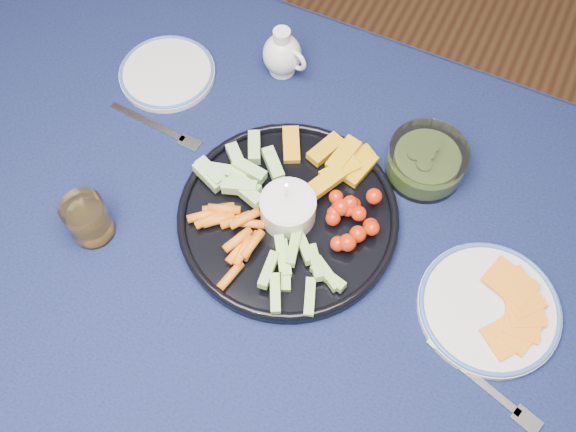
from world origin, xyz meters
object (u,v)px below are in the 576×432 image
at_px(dining_table, 239,281).
at_px(side_plate_extra, 167,73).
at_px(crudite_platter, 287,213).
at_px(cheese_plate, 490,307).
at_px(creamer_pitcher, 283,54).
at_px(juice_tumbler, 89,221).
at_px(pickle_bowl, 426,162).

xyz_separation_m(dining_table, side_plate_extra, (-0.29, 0.27, 0.10)).
height_order(crudite_platter, cheese_plate, crudite_platter).
bearing_deg(cheese_plate, side_plate_extra, 164.93).
distance_m(dining_table, creamer_pitcher, 0.41).
height_order(dining_table, creamer_pitcher, creamer_pitcher).
bearing_deg(dining_table, juice_tumbler, -166.76).
distance_m(dining_table, pickle_bowl, 0.37).
distance_m(creamer_pitcher, cheese_plate, 0.56).
height_order(pickle_bowl, cheese_plate, pickle_bowl).
bearing_deg(crudite_platter, side_plate_extra, 152.07).
bearing_deg(crudite_platter, pickle_bowl, 47.86).
bearing_deg(dining_table, cheese_plate, 13.78).
bearing_deg(creamer_pitcher, side_plate_extra, -150.70).
relative_size(creamer_pitcher, side_plate_extra, 0.56).
height_order(crudite_platter, creamer_pitcher, crudite_platter).
bearing_deg(side_plate_extra, dining_table, -43.63).
height_order(dining_table, pickle_bowl, pickle_bowl).
xyz_separation_m(pickle_bowl, juice_tumbler, (-0.43, -0.33, 0.01)).
bearing_deg(dining_table, pickle_bowl, 53.77).
bearing_deg(dining_table, creamer_pitcher, 105.13).
bearing_deg(cheese_plate, dining_table, -166.22).
xyz_separation_m(dining_table, pickle_bowl, (0.21, 0.28, 0.11)).
bearing_deg(juice_tumbler, crudite_platter, 29.66).
bearing_deg(side_plate_extra, cheese_plate, -15.07).
height_order(creamer_pitcher, cheese_plate, creamer_pitcher).
bearing_deg(pickle_bowl, dining_table, -126.23).
height_order(creamer_pitcher, juice_tumbler, creamer_pitcher).
relative_size(dining_table, cheese_plate, 7.83).
xyz_separation_m(crudite_platter, creamer_pitcher, (-0.14, 0.28, 0.02)).
relative_size(creamer_pitcher, pickle_bowl, 0.75).
bearing_deg(dining_table, side_plate_extra, 136.37).
xyz_separation_m(cheese_plate, side_plate_extra, (-0.66, 0.18, -0.00)).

